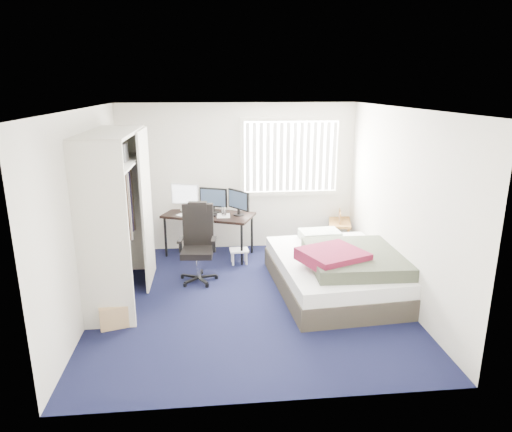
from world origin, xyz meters
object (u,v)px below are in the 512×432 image
object	(u,v)px
bed	(338,270)
nightstand	(339,224)
office_chair	(198,251)
desk	(209,212)

from	to	relation	value
bed	nightstand	bearing A→B (deg)	74.01
office_chair	nightstand	bearing A→B (deg)	24.55
desk	nightstand	distance (m)	2.28
desk	bed	world-z (taller)	desk
desk	bed	xyz separation A→B (m)	(1.78, -1.59, -0.45)
nightstand	bed	xyz separation A→B (m)	(-0.48, -1.69, -0.14)
nightstand	bed	bearing A→B (deg)	-105.99
office_chair	bed	world-z (taller)	office_chair
office_chair	bed	size ratio (longest dim) A/B	0.50
desk	office_chair	distance (m)	1.08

